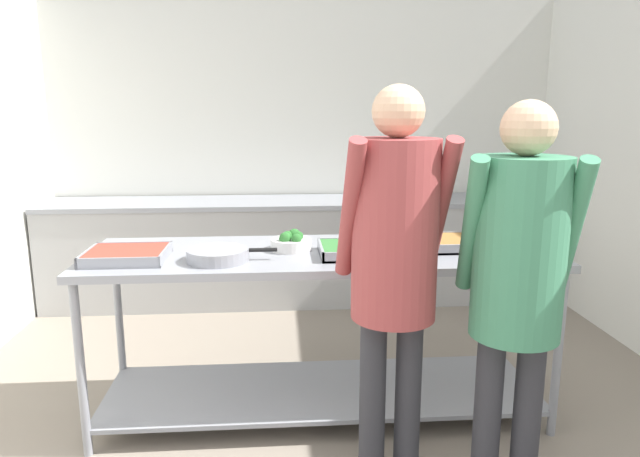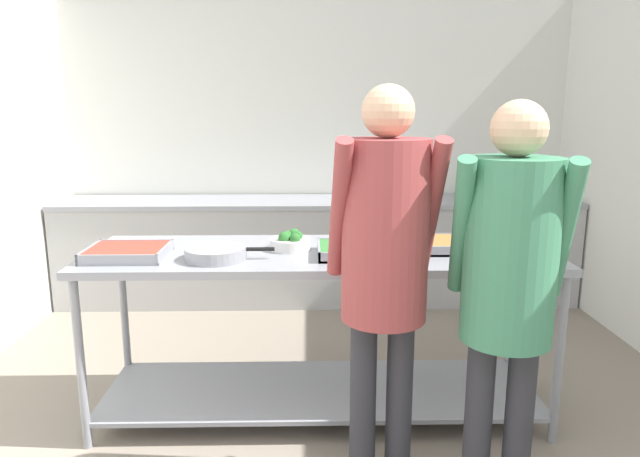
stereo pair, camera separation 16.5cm
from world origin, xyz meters
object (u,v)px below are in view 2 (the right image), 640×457
Objects in this scene: serving_tray_roast at (127,253)px; sauce_pan at (216,253)px; guest_serving_left at (385,252)px; guest_serving_right at (509,271)px; serving_tray_vegetables at (449,245)px; broccoli_bowl at (291,242)px; serving_tray_greens at (362,250)px; plate_stack at (506,235)px; water_bottle at (530,183)px.

sauce_pan is (0.46, -0.05, 0.01)m from serving_tray_roast.
guest_serving_left is 1.04× the size of guest_serving_right.
serving_tray_vegetables is at bearing 8.39° from sauce_pan.
broccoli_bowl is 0.48× the size of serving_tray_greens.
serving_tray_vegetables is at bearing -153.97° from plate_stack.
sauce_pan is 0.25× the size of guest_serving_left.
serving_tray_greens is at bearing 93.51° from guest_serving_left.
serving_tray_greens is 0.61m from guest_serving_left.
serving_tray_roast is 0.88× the size of sauce_pan.
plate_stack is (2.04, 0.31, 0.01)m from serving_tray_roast.
broccoli_bowl is at bearing 178.78° from serving_tray_vegetables.
serving_tray_vegetables is at bearing -121.13° from water_bottle.
broccoli_bowl is (0.37, 0.20, 0.01)m from sauce_pan.
broccoli_bowl is 0.51× the size of serving_tray_vegetables.
guest_serving_right is at bearing -108.64° from plate_stack.
broccoli_bowl is 0.12× the size of guest_serving_left.
serving_tray_greens is at bearing -166.98° from serving_tray_vegetables.
guest_serving_left is at bearing -33.87° from sauce_pan.
serving_tray_greens is at bearing 0.97° from serving_tray_roast.
broccoli_bowl is 0.39m from serving_tray_greens.
serving_tray_vegetables is (1.67, 0.13, 0.00)m from serving_tray_roast.
guest_serving_left is at bearing -132.66° from plate_stack.
serving_tray_vegetables is 1.48× the size of water_bottle.
broccoli_bowl reaches higher than sauce_pan.
sauce_pan is at bearing -174.66° from serving_tray_greens.
plate_stack is (0.85, 0.29, 0.01)m from serving_tray_greens.
guest_serving_left is at bearing -122.24° from serving_tray_vegetables.
serving_tray_roast is at bearing -179.03° from serving_tray_greens.
water_bottle reaches higher than sauce_pan.
serving_tray_vegetables is 0.24× the size of guest_serving_left.
serving_tray_roast is 0.84m from broccoli_bowl.
serving_tray_roast is 0.92× the size of serving_tray_vegetables.
plate_stack is at bearing 71.36° from guest_serving_right.
sauce_pan is at bearing -151.73° from broccoli_bowl.
broccoli_bowl is 0.13× the size of guest_serving_right.
serving_tray_roast is at bearing -143.57° from water_bottle.
serving_tray_roast is 1.36m from guest_serving_left.
guest_serving_right is (0.02, -0.86, 0.10)m from serving_tray_vegetables.
water_bottle is at bearing 41.92° from sauce_pan.
water_bottle is at bearing 58.58° from guest_serving_left.
broccoli_bowl reaches higher than plate_stack.
water_bottle reaches higher than plate_stack.
broccoli_bowl is 1.23m from plate_stack.
broccoli_bowl is at bearing 28.27° from sauce_pan.
sauce_pan is 0.74m from serving_tray_greens.
water_bottle is at bearing 65.29° from plate_stack.
serving_tray_vegetables is 0.25× the size of guest_serving_right.
plate_stack is (0.37, 0.18, 0.01)m from serving_tray_vegetables.
serving_tray_roast is 1.37× the size of water_bottle.
sauce_pan reaches higher than serving_tray_roast.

